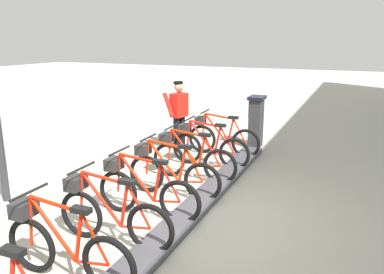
{
  "coord_description": "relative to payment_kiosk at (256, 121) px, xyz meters",
  "views": [
    {
      "loc": [
        -2.17,
        4.76,
        2.63
      ],
      "look_at": [
        0.5,
        -1.33,
        0.9
      ],
      "focal_mm": 35.47,
      "sensor_mm": 36.0,
      "label": 1
    }
  ],
  "objects": [
    {
      "name": "bike_docked_4",
      "position": [
        0.57,
        4.44,
        -0.24
      ],
      "size": [
        1.72,
        0.54,
        1.02
      ],
      "color": "black",
      "rests_on": "ground"
    },
    {
      "name": "bike_docked_0",
      "position": [
        0.57,
        0.98,
        -0.24
      ],
      "size": [
        1.72,
        0.54,
        1.02
      ],
      "color": "black",
      "rests_on": "ground"
    },
    {
      "name": "ground_plane",
      "position": [
        -0.05,
        4.23,
        -0.67
      ],
      "size": [
        60.0,
        60.0,
        0.0
      ],
      "primitive_type": "plane",
      "color": "#BBB7A5"
    },
    {
      "name": "dock_rail_base",
      "position": [
        -0.05,
        4.23,
        -0.62
      ],
      "size": [
        0.44,
        7.71,
        0.1
      ],
      "primitive_type": "cube",
      "color": "#47474C",
      "rests_on": "ground"
    },
    {
      "name": "payment_kiosk",
      "position": [
        0.0,
        0.0,
        0.0
      ],
      "size": [
        0.36,
        0.52,
        1.28
      ],
      "color": "#38383D",
      "rests_on": "ground"
    },
    {
      "name": "worker_near_rack",
      "position": [
        1.65,
        0.96,
        0.24
      ],
      "size": [
        0.57,
        0.69,
        1.66
      ],
      "color": "white",
      "rests_on": "ground"
    },
    {
      "name": "bike_docked_2",
      "position": [
        0.57,
        2.71,
        -0.24
      ],
      "size": [
        1.72,
        0.54,
        1.02
      ],
      "color": "black",
      "rests_on": "ground"
    },
    {
      "name": "bike_docked_5",
      "position": [
        0.57,
        5.3,
        -0.24
      ],
      "size": [
        1.72,
        0.54,
        1.02
      ],
      "color": "black",
      "rests_on": "ground"
    },
    {
      "name": "bike_docked_6",
      "position": [
        0.57,
        6.16,
        -0.24
      ],
      "size": [
        1.72,
        0.54,
        1.02
      ],
      "color": "black",
      "rests_on": "ground"
    },
    {
      "name": "bike_docked_1",
      "position": [
        0.57,
        1.84,
        -0.24
      ],
      "size": [
        1.72,
        0.54,
        1.02
      ],
      "color": "black",
      "rests_on": "ground"
    },
    {
      "name": "bike_docked_3",
      "position": [
        0.57,
        3.57,
        -0.24
      ],
      "size": [
        1.72,
        0.54,
        1.02
      ],
      "color": "black",
      "rests_on": "ground"
    }
  ]
}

